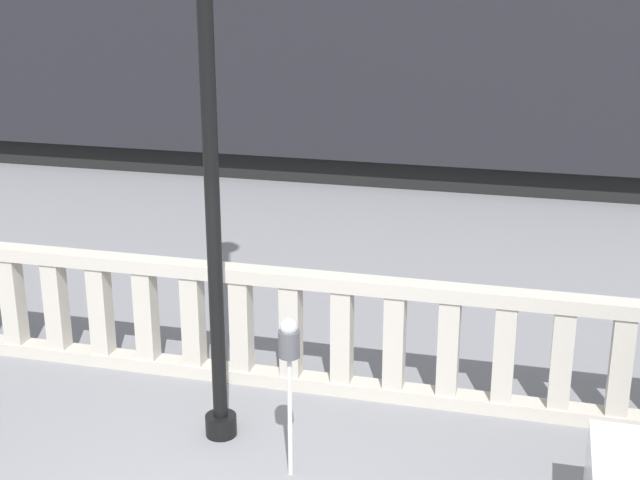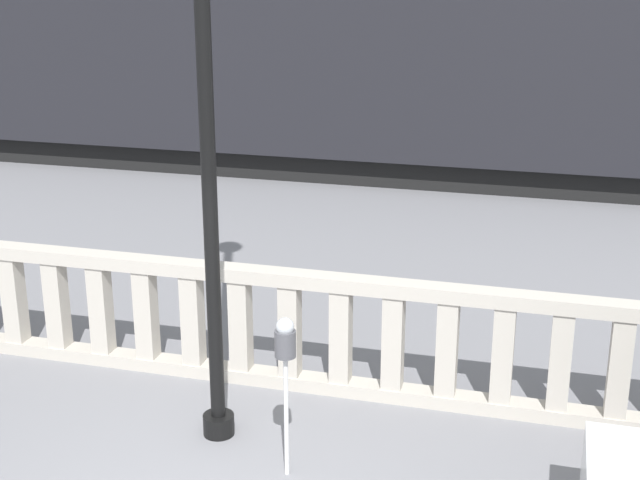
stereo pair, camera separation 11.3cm
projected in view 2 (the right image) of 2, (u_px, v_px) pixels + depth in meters
name	position (u px, v px, depth m)	size (l,w,h in m)	color
balustrade	(290.00, 330.00, 9.09)	(14.50, 0.24, 1.27)	#BCB5A8
parking_meter	(285.00, 349.00, 7.36)	(0.18, 0.18, 1.46)	silver
train_near	(164.00, 64.00, 18.60)	(25.71, 2.70, 4.55)	black
train_far	(239.00, 24.00, 28.27)	(20.60, 3.08, 4.59)	black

